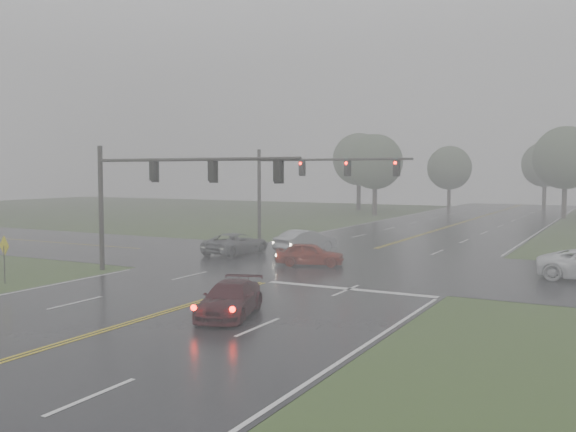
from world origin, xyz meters
The scene contains 16 objects.
ground centered at (0.00, 0.00, 0.00)m, with size 180.00×180.00×0.00m, color #374F22.
main_road centered at (0.00, 20.00, 0.00)m, with size 18.00×160.00×0.02m, color black.
cross_street centered at (0.00, 22.00, 0.00)m, with size 120.00×14.00×0.02m, color black.
stop_bar centered at (4.50, 14.40, 0.00)m, with size 8.50×0.50×0.01m, color silver.
sedan_maroon centered at (2.63, 7.04, 0.00)m, with size 1.84×4.51×1.31m, color black.
sedan_red centered at (-0.50, 20.35, 0.00)m, with size 1.62×4.03×1.37m, color maroon.
sedan_silver centered at (-3.49, 25.78, 0.00)m, with size 1.63×4.69×1.54m, color #96999D.
car_grey centered at (-7.14, 22.64, 0.00)m, with size 2.39×5.18×1.44m, color #4B4E52.
signal_gantry_near centered at (-6.27, 13.42, 4.93)m, with size 12.77×0.31×7.01m.
signal_gantry_far centered at (-6.27, 30.83, 5.14)m, with size 12.80×0.37×7.32m.
sign_diamond_west centered at (-11.26, 7.84, 1.61)m, with size 0.97×0.27×2.39m.
tree_nw_a centered at (-12.56, 63.46, 6.76)m, with size 7.00×7.00×10.28m.
tree_ne_a centered at (9.20, 68.38, 7.15)m, with size 7.40×7.40×10.87m.
tree_n_mid centered at (-6.88, 78.33, 6.06)m, with size 6.27×6.27×9.21m.
tree_nw_b centered at (-18.65, 73.15, 7.31)m, with size 7.56×7.56×11.10m.
tree_n_far centered at (4.62, 89.51, 6.60)m, with size 6.84×6.84×10.04m.
Camera 1 is at (16.08, -13.36, 5.58)m, focal length 40.00 mm.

